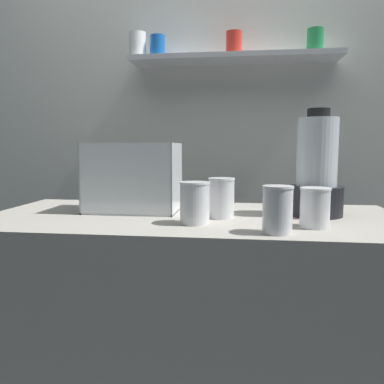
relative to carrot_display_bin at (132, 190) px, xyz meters
The scene contains 8 objects.
counter 0.58m from the carrot_display_bin, 15.40° to the right, with size 1.40×0.64×0.90m, color #9E998E.
back_wall_unit 0.79m from the carrot_display_bin, 71.99° to the left, with size 2.60×0.24×2.50m.
carrot_display_bin is the anchor object (origin of this frame).
blender_pitcher 0.64m from the carrot_display_bin, ahead, with size 0.18×0.18×0.36m.
juice_cup_orange_far_left 0.33m from the carrot_display_bin, 38.69° to the right, with size 0.09×0.09×0.13m.
juice_cup_orange_left 0.34m from the carrot_display_bin, 15.61° to the right, with size 0.09×0.09×0.13m.
juice_cup_beet_middle 0.58m from the carrot_display_bin, 31.90° to the right, with size 0.08×0.08×0.13m.
juice_cup_beet_right 0.64m from the carrot_display_bin, 19.26° to the right, with size 0.09×0.09×0.12m.
Camera 1 is at (0.17, -1.29, 1.13)m, focal length 36.29 mm.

